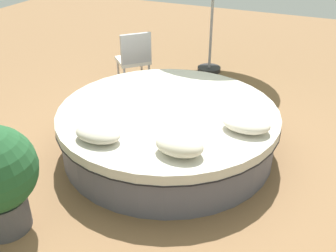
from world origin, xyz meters
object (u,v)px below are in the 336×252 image
Objects in this scene: throw_pillow_1 at (179,145)px; round_bed at (168,130)px; patio_chair at (134,56)px; throw_pillow_0 at (98,133)px; throw_pillow_2 at (246,123)px.

round_bed is at bearing -59.08° from throw_pillow_1.
patio_chair is at bearing -52.97° from throw_pillow_1.
round_bed is at bearing -112.02° from throw_pillow_0.
round_bed is 2.83× the size of patio_chair.
throw_pillow_0 is 0.97× the size of throw_pillow_2.
round_bed is at bearing -6.14° from throw_pillow_2.
throw_pillow_1 is 3.12m from patio_chair.
throw_pillow_2 reaches higher than throw_pillow_0.
throw_pillow_0 reaches higher than round_bed.
round_bed is 1.11m from throw_pillow_0.
round_bed is 1.08m from throw_pillow_2.
throw_pillow_0 is at bearing 31.55° from throw_pillow_2.
throw_pillow_2 is (-1.40, -0.86, 0.01)m from throw_pillow_0.
throw_pillow_2 is 2.95m from patio_chair.
round_bed is 2.15m from patio_chair.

